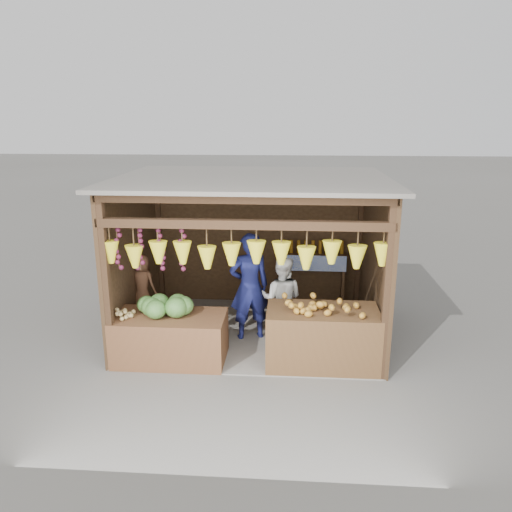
% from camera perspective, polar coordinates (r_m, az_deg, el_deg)
% --- Properties ---
extents(ground, '(80.00, 80.00, 0.00)m').
position_cam_1_polar(ground, '(8.67, -0.42, -8.70)').
color(ground, '#514F49').
rests_on(ground, ground).
extents(stall_structure, '(4.30, 3.30, 2.66)m').
position_cam_1_polar(stall_structure, '(8.08, -0.70, 2.00)').
color(stall_structure, slate).
rests_on(stall_structure, ground).
extents(back_shelf, '(1.25, 0.32, 1.32)m').
position_cam_1_polar(back_shelf, '(9.55, 6.47, -0.86)').
color(back_shelf, '#382314').
rests_on(back_shelf, ground).
extents(counter_left, '(1.66, 0.85, 0.72)m').
position_cam_1_polar(counter_left, '(7.72, -9.75, -9.22)').
color(counter_left, '#51311B').
rests_on(counter_left, ground).
extents(counter_right, '(1.63, 0.85, 0.87)m').
position_cam_1_polar(counter_right, '(7.50, 7.55, -9.23)').
color(counter_right, '#4A2D18').
rests_on(counter_right, ground).
extents(stool, '(0.35, 0.35, 0.33)m').
position_cam_1_polar(stool, '(8.91, -12.60, -7.26)').
color(stool, black).
rests_on(stool, ground).
extents(man_standing, '(0.76, 0.61, 1.81)m').
position_cam_1_polar(man_standing, '(8.13, -0.76, -3.53)').
color(man_standing, '#151950').
rests_on(man_standing, ground).
extents(woman_standing, '(0.77, 0.65, 1.43)m').
position_cam_1_polar(woman_standing, '(8.15, 2.96, -4.91)').
color(woman_standing, white).
rests_on(woman_standing, ground).
extents(vendor_seated, '(0.58, 0.47, 1.02)m').
position_cam_1_polar(vendor_seated, '(8.67, -12.87, -3.15)').
color(vendor_seated, brown).
rests_on(vendor_seated, stool).
extents(melon_pile, '(1.00, 0.50, 0.32)m').
position_cam_1_polar(melon_pile, '(7.59, -10.38, -5.47)').
color(melon_pile, '#1E4B14').
rests_on(melon_pile, counter_left).
extents(tanfruit_pile, '(0.34, 0.40, 0.13)m').
position_cam_1_polar(tanfruit_pile, '(7.67, -14.89, -6.29)').
color(tanfruit_pile, '#997B46').
rests_on(tanfruit_pile, counter_left).
extents(mango_pile, '(1.40, 0.64, 0.22)m').
position_cam_1_polar(mango_pile, '(7.27, 7.78, -5.40)').
color(mango_pile, '#D35A1C').
rests_on(mango_pile, counter_right).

